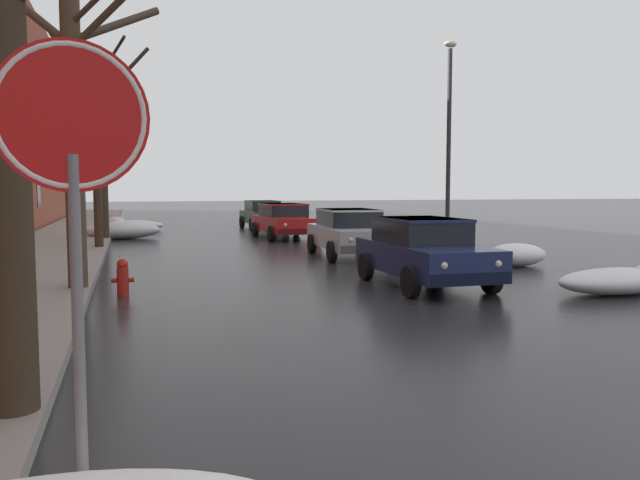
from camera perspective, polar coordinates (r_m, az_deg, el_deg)
name	(u,v)px	position (r m, az deg, el deg)	size (l,w,h in m)	color
left_sidewalk_slab	(49,253)	(20.80, -23.45, -1.07)	(3.30, 80.00, 0.15)	gray
snow_bank_near_corner_left	(130,225)	(31.16, -16.98, 1.28)	(2.87, 1.16, 0.70)	white
snow_bank_along_left_kerb	(405,239)	(22.31, 7.80, 0.08)	(1.95, 1.21, 0.59)	white
snow_bank_near_corner_right	(516,255)	(17.13, 17.48, -1.33)	(1.60, 1.13, 0.60)	white
snow_bank_along_right_kerb	(120,230)	(26.44, -17.78, 0.83)	(2.95, 1.39, 0.70)	white
snow_bank_far_right_pile	(621,281)	(13.43, 25.77, -3.36)	(2.58, 1.18, 0.58)	white
bare_tree_second_along_sidewalk	(73,95)	(12.88, -21.58, 12.23)	(3.08, 2.65, 7.05)	#4C3D2D
bare_tree_mid_block	(100,142)	(21.52, -19.45, 8.40)	(1.86, 3.84, 6.52)	#382B1E
bare_tree_far_down_block	(102,165)	(25.26, -19.27, 6.49)	(2.31, 4.02, 5.68)	#382B1E
sedan_darkblue_approaching_near_lane	(423,250)	(13.20, 9.39, -0.92)	(1.93, 4.01, 1.42)	navy
sedan_silver_parked_kerbside_close	(350,231)	(18.68, 2.71, 0.78)	(2.17, 4.30, 1.42)	#B7B7BC
sedan_red_parked_kerbside_mid	(284,220)	(25.60, -3.30, 1.85)	(2.10, 4.50, 1.42)	red
sedan_green_parked_far_down_block	(263,214)	(31.83, -5.22, 2.39)	(1.98, 3.93, 1.42)	#1E5633
fire_hydrant	(123,277)	(12.42, -17.56, -3.26)	(0.42, 0.22, 0.71)	#B21E19
stop_sign_at_corner	(73,165)	(3.37, -21.61, 6.34)	(0.76, 0.12, 2.77)	slate
street_lamp_post	(449,136)	(20.55, 11.67, 9.26)	(0.44, 0.24, 6.67)	#28282D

